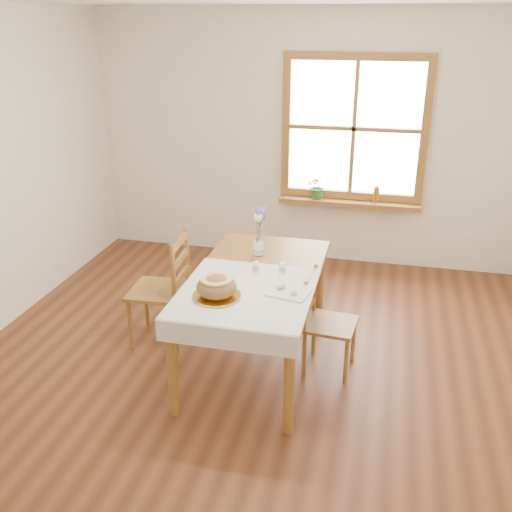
{
  "coord_description": "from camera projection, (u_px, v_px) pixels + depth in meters",
  "views": [
    {
      "loc": [
        0.88,
        -3.39,
        2.51
      ],
      "look_at": [
        0.0,
        0.3,
        0.9
      ],
      "focal_mm": 40.0,
      "sensor_mm": 36.0,
      "label": 1
    }
  ],
  "objects": [
    {
      "name": "salt_shaker",
      "position": [
        256.0,
        267.0,
        4.17
      ],
      "size": [
        0.06,
        0.06,
        0.09
      ],
      "primitive_type": "cylinder",
      "rotation": [
        0.0,
        0.0,
        0.34
      ],
      "color": "white",
      "rests_on": "table_linen"
    },
    {
      "name": "potted_plant",
      "position": [
        318.0,
        189.0,
        5.99
      ],
      "size": [
        0.3,
        0.32,
        0.2
      ],
      "primitive_type": "imported",
      "rotation": [
        0.0,
        0.0,
        0.32
      ],
      "color": "#316C2B",
      "rests_on": "window_sill"
    },
    {
      "name": "egg_napkin",
      "position": [
        289.0,
        292.0,
        3.88
      ],
      "size": [
        0.31,
        0.28,
        0.01
      ],
      "primitive_type": "cube",
      "rotation": [
        0.0,
        0.0,
        -0.19
      ],
      "color": "silver",
      "rests_on": "table_linen"
    },
    {
      "name": "eggs",
      "position": [
        289.0,
        288.0,
        3.86
      ],
      "size": [
        0.24,
        0.22,
        0.05
      ],
      "primitive_type": null,
      "rotation": [
        0.0,
        0.0,
        -0.19
      ],
      "color": "silver",
      "rests_on": "egg_napkin"
    },
    {
      "name": "bread_loaf",
      "position": [
        216.0,
        285.0,
        3.79
      ],
      "size": [
        0.27,
        0.27,
        0.15
      ],
      "primitive_type": "ellipsoid",
      "color": "brown",
      "rests_on": "bread_plate"
    },
    {
      "name": "chair_right",
      "position": [
        331.0,
        323.0,
        4.24
      ],
      "size": [
        0.42,
        0.4,
        0.78
      ],
      "primitive_type": null,
      "rotation": [
        0.0,
        0.0,
        1.48
      ],
      "color": "#9C6A30",
      "rests_on": "ground"
    },
    {
      "name": "bread_plate",
      "position": [
        217.0,
        296.0,
        3.82
      ],
      "size": [
        0.34,
        0.34,
        0.02
      ],
      "primitive_type": "cylinder",
      "rotation": [
        0.0,
        0.0,
        0.08
      ],
      "color": "white",
      "rests_on": "table_linen"
    },
    {
      "name": "lavender_bouquet",
      "position": [
        259.0,
        225.0,
        4.43
      ],
      "size": [
        0.16,
        0.16,
        0.3
      ],
      "primitive_type": null,
      "color": "#725BA2",
      "rests_on": "flower_vase"
    },
    {
      "name": "amber_bottle",
      "position": [
        376.0,
        194.0,
        5.87
      ],
      "size": [
        0.07,
        0.07,
        0.17
      ],
      "primitive_type": "cylinder",
      "rotation": [
        0.0,
        0.0,
        -0.08
      ],
      "color": "#9A611C",
      "rests_on": "window_sill"
    },
    {
      "name": "window",
      "position": [
        354.0,
        129.0,
        5.74
      ],
      "size": [
        1.46,
        0.08,
        1.46
      ],
      "color": "#9C6A30",
      "rests_on": "ground"
    },
    {
      "name": "window_sill",
      "position": [
        349.0,
        203.0,
        5.97
      ],
      "size": [
        1.46,
        0.2,
        0.05
      ],
      "color": "#9C6A30",
      "rests_on": "ground"
    },
    {
      "name": "ground",
      "position": [
        247.0,
        384.0,
        4.2
      ],
      "size": [
        5.0,
        5.0,
        0.0
      ],
      "primitive_type": "plane",
      "color": "brown",
      "rests_on": "ground"
    },
    {
      "name": "chair_left",
      "position": [
        158.0,
        289.0,
        4.59
      ],
      "size": [
        0.49,
        0.47,
        0.94
      ],
      "primitive_type": null,
      "rotation": [
        0.0,
        0.0,
        -1.51
      ],
      "color": "#9C6A30",
      "rests_on": "ground"
    },
    {
      "name": "table_linen",
      "position": [
        246.0,
        292.0,
        3.9
      ],
      "size": [
        0.91,
        0.99,
        0.01
      ],
      "primitive_type": "cube",
      "color": "silver",
      "rests_on": "dining_table"
    },
    {
      "name": "flower_vase",
      "position": [
        259.0,
        249.0,
        4.5
      ],
      "size": [
        0.1,
        0.1,
        0.1
      ],
      "primitive_type": "cylinder",
      "rotation": [
        0.0,
        0.0,
        0.16
      ],
      "color": "white",
      "rests_on": "dining_table"
    },
    {
      "name": "room_walls",
      "position": [
        245.0,
        155.0,
        3.53
      ],
      "size": [
        4.6,
        5.1,
        2.65
      ],
      "color": "white",
      "rests_on": "ground"
    },
    {
      "name": "pepper_shaker",
      "position": [
        282.0,
        268.0,
        4.15
      ],
      "size": [
        0.05,
        0.05,
        0.09
      ],
      "primitive_type": "cylinder",
      "rotation": [
        0.0,
        0.0,
        -0.06
      ],
      "color": "white",
      "rests_on": "table_linen"
    },
    {
      "name": "dining_table",
      "position": [
        256.0,
        285.0,
        4.21
      ],
      "size": [
        0.9,
        1.6,
        0.75
      ],
      "color": "#9C6A30",
      "rests_on": "ground"
    }
  ]
}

